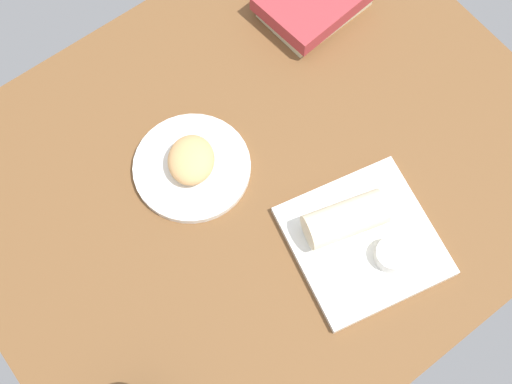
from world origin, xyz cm
name	(u,v)px	position (x,y,z in cm)	size (l,w,h in cm)	color
dining_table	(263,174)	(0.00, 0.00, 2.00)	(110.00, 90.00, 4.00)	brown
round_plate	(192,167)	(-10.24, 8.09, 4.70)	(21.64, 21.64, 1.40)	white
scone_pastry	(191,160)	(-10.12, 8.08, 7.71)	(9.89, 8.47, 4.61)	tan
square_plate	(363,241)	(5.42, -21.87, 4.80)	(24.31, 24.31, 1.60)	white
sauce_cup	(392,255)	(6.94, -27.12, 7.08)	(5.89, 5.89, 2.77)	silver
breakfast_wrap	(345,219)	(4.21, -17.66, 8.76)	(6.32, 6.32, 14.23)	beige
book_stack	(313,2)	(29.72, 22.19, 6.88)	(21.52, 17.36, 5.59)	beige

